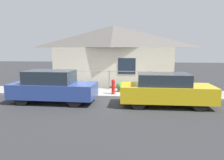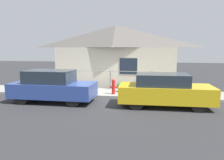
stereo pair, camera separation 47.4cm
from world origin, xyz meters
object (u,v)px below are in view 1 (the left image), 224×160
at_px(fire_hydrant, 113,86).
at_px(potted_plant_near_hydrant, 120,87).
at_px(car_left, 53,87).
at_px(car_right, 166,90).

bearing_deg(fire_hydrant, potted_plant_near_hydrant, 66.10).
xyz_separation_m(car_left, fire_hydrant, (2.65, 1.69, -0.21)).
distance_m(car_right, fire_hydrant, 3.04).
bearing_deg(potted_plant_near_hydrant, car_left, -141.23).
xyz_separation_m(car_left, car_right, (5.17, -0.00, -0.03)).
distance_m(car_left, car_right, 5.17).
bearing_deg(car_right, fire_hydrant, 144.98).
bearing_deg(car_right, potted_plant_near_hydrant, 131.85).
height_order(car_left, car_right, car_left).
relative_size(fire_hydrant, potted_plant_near_hydrant, 1.51).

